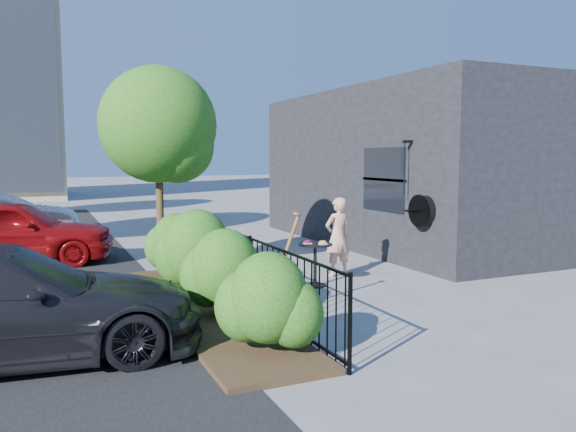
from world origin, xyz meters
name	(u,v)px	position (x,y,z in m)	size (l,w,h in m)	color
ground	(336,296)	(0.00, 0.00, 0.00)	(120.00, 120.00, 0.00)	gray
shop_building	(433,168)	(5.50, 4.50, 2.00)	(6.22, 9.00, 4.00)	black
fence	(250,271)	(-1.50, 0.00, 0.56)	(0.05, 6.05, 1.10)	black
planting_bed	(207,309)	(-2.20, 0.00, 0.04)	(1.30, 6.00, 0.08)	#382616
shrubs	(211,263)	(-2.10, 0.10, 0.70)	(1.10, 5.60, 1.24)	#1C4E11
patio_tree	(162,132)	(-2.24, 2.76, 2.76)	(2.20, 2.20, 3.94)	#3F2B19
cafe_table	(315,257)	(0.02, 0.81, 0.53)	(0.61, 0.61, 0.82)	black
woman	(338,237)	(0.82, 1.41, 0.76)	(0.56, 0.37, 1.53)	tan
shovel	(281,270)	(-1.26, -0.63, 0.67)	(0.53, 0.20, 1.53)	brown
car_red	(11,232)	(-4.97, 5.29, 0.71)	(1.67, 4.14, 1.41)	#A10D11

